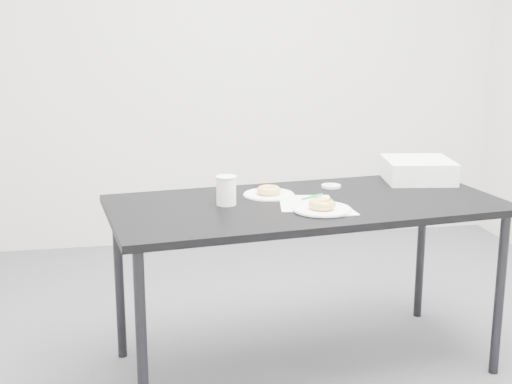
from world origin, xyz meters
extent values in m
plane|color=#545459|center=(0.00, 0.00, 0.00)|extent=(4.00, 4.00, 0.00)
cube|color=silver|center=(0.00, 2.00, 1.35)|extent=(4.00, 0.02, 2.70)
cube|color=black|center=(0.11, 0.03, 0.75)|extent=(1.77, 0.98, 0.03)
cylinder|color=black|center=(-0.63, -0.40, 0.37)|extent=(0.04, 0.04, 0.74)
cylinder|color=black|center=(-0.71, 0.26, 0.37)|extent=(0.04, 0.04, 0.74)
cylinder|color=black|center=(0.92, -0.21, 0.37)|extent=(0.04, 0.04, 0.74)
cylinder|color=black|center=(0.84, 0.45, 0.37)|extent=(0.04, 0.04, 0.74)
cube|color=white|center=(0.10, -0.01, 0.77)|extent=(0.27, 0.32, 0.00)
cube|color=green|center=(0.17, 0.09, 0.77)|extent=(0.05, 0.05, 0.00)
cylinder|color=#0D945B|center=(0.15, 0.08, 0.78)|extent=(0.12, 0.08, 0.01)
cube|color=white|center=(0.17, -0.15, 0.77)|extent=(0.18, 0.18, 0.00)
cylinder|color=white|center=(0.13, -0.14, 0.78)|extent=(0.24, 0.24, 0.01)
torus|color=gold|center=(0.13, -0.14, 0.80)|extent=(0.12, 0.12, 0.04)
cylinder|color=white|center=(-0.03, 0.16, 0.77)|extent=(0.23, 0.23, 0.01)
torus|color=gold|center=(-0.03, 0.16, 0.79)|extent=(0.12, 0.12, 0.04)
cylinder|color=white|center=(-0.24, 0.04, 0.83)|extent=(0.08, 0.08, 0.13)
cylinder|color=white|center=(0.29, 0.26, 0.78)|extent=(0.09, 0.09, 0.01)
cube|color=white|center=(0.75, 0.33, 0.82)|extent=(0.36, 0.36, 0.11)
camera|label=1|loc=(-0.67, -2.87, 1.53)|focal=50.00mm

